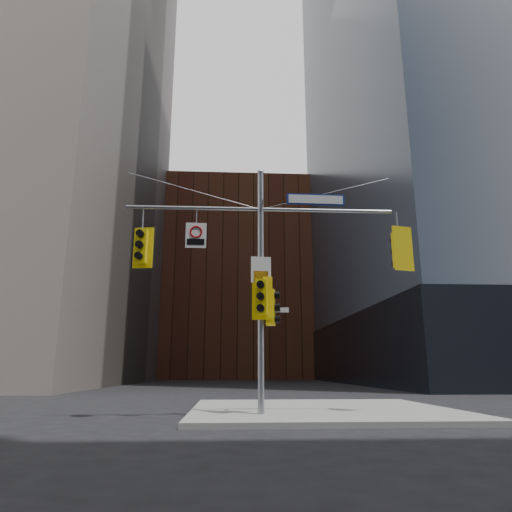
{
  "coord_description": "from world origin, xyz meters",
  "views": [
    {
      "loc": [
        -0.85,
        -10.94,
        1.33
      ],
      "look_at": [
        -0.14,
        2.0,
        4.55
      ],
      "focal_mm": 32.0,
      "sensor_mm": 36.0,
      "label": 1
    }
  ],
  "objects": [
    {
      "name": "ground",
      "position": [
        0.0,
        0.0,
        0.0
      ],
      "size": [
        160.0,
        160.0,
        0.0
      ],
      "primitive_type": "plane",
      "color": "black",
      "rests_on": "ground"
    },
    {
      "name": "sidewalk_corner",
      "position": [
        2.0,
        4.0,
        0.07
      ],
      "size": [
        8.0,
        8.0,
        0.15
      ],
      "primitive_type": "cube",
      "color": "gray",
      "rests_on": "ground"
    },
    {
      "name": "brick_midrise",
      "position": [
        0.0,
        58.0,
        14.0
      ],
      "size": [
        26.0,
        20.0,
        28.0
      ],
      "primitive_type": "cube",
      "color": "brown",
      "rests_on": "ground"
    },
    {
      "name": "signal_assembly",
      "position": [
        0.0,
        1.99,
        4.42
      ],
      "size": [
        8.0,
        0.8,
        7.3
      ],
      "color": "#92949A",
      "rests_on": "ground"
    },
    {
      "name": "traffic_light_west_arm",
      "position": [
        -3.47,
        2.01,
        4.8
      ],
      "size": [
        0.59,
        0.51,
        1.23
      ],
      "rotation": [
        0.0,
        0.0,
        -0.14
      ],
      "color": "yellow",
      "rests_on": "ground"
    },
    {
      "name": "traffic_light_east_arm",
      "position": [
        4.17,
        1.99,
        4.8
      ],
      "size": [
        0.63,
        0.59,
        1.35
      ],
      "rotation": [
        0.0,
        0.0,
        3.38
      ],
      "color": "yellow",
      "rests_on": "ground"
    },
    {
      "name": "traffic_light_pole_side",
      "position": [
        0.32,
        1.99,
        3.04
      ],
      "size": [
        0.44,
        0.37,
        1.02
      ],
      "rotation": [
        0.0,
        0.0,
        1.36
      ],
      "color": "yellow",
      "rests_on": "ground"
    },
    {
      "name": "traffic_light_pole_front",
      "position": [
        0.0,
        1.73,
        3.29
      ],
      "size": [
        0.58,
        0.52,
        1.22
      ],
      "rotation": [
        0.0,
        0.0,
        -0.2
      ],
      "color": "yellow",
      "rests_on": "ground"
    },
    {
      "name": "street_sign_blade",
      "position": [
        1.69,
        2.0,
        6.35
      ],
      "size": [
        1.78,
        0.1,
        0.35
      ],
      "rotation": [
        0.0,
        0.0,
        0.03
      ],
      "color": "navy",
      "rests_on": "ground"
    },
    {
      "name": "regulatory_sign_arm",
      "position": [
        -1.91,
        1.97,
        5.17
      ],
      "size": [
        0.61,
        0.08,
        0.76
      ],
      "rotation": [
        0.0,
        0.0,
        0.05
      ],
      "color": "silver",
      "rests_on": "ground"
    },
    {
      "name": "regulatory_sign_pole",
      "position": [
        0.0,
        1.88,
        4.1
      ],
      "size": [
        0.58,
        0.09,
        0.76
      ],
      "rotation": [
        0.0,
        0.0,
        0.1
      ],
      "color": "silver",
      "rests_on": "ground"
    },
    {
      "name": "street_blade_ew",
      "position": [
        0.45,
        2.0,
        2.97
      ],
      "size": [
        0.7,
        0.03,
        0.14
      ],
      "rotation": [
        0.0,
        0.0,
        0.0
      ],
      "color": "silver",
      "rests_on": "ground"
    },
    {
      "name": "street_blade_ns",
      "position": [
        0.0,
        2.45,
        2.83
      ],
      "size": [
        0.04,
        0.72,
        0.14
      ],
      "rotation": [
        0.0,
        0.0,
        -0.02
      ],
      "color": "#145926",
      "rests_on": "ground"
    }
  ]
}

